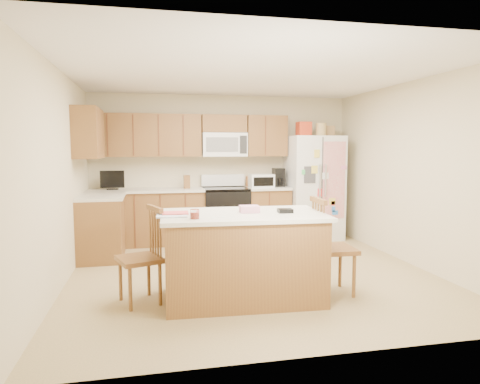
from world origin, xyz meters
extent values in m
plane|color=#867551|center=(0.00, 0.00, 0.00)|extent=(4.50, 4.50, 0.00)
cube|color=beige|center=(0.00, 2.25, 1.25)|extent=(4.50, 0.10, 2.50)
cube|color=beige|center=(0.00, -2.25, 1.25)|extent=(4.50, 0.10, 2.50)
cube|color=beige|center=(-2.25, 0.00, 1.25)|extent=(0.10, 4.50, 2.50)
cube|color=beige|center=(2.25, 0.00, 1.25)|extent=(0.10, 4.50, 2.50)
cube|color=white|center=(0.00, 0.00, 2.50)|extent=(4.50, 4.50, 0.04)
cube|color=brown|center=(-1.31, 1.95, 0.44)|extent=(1.87, 0.60, 0.88)
cube|color=brown|center=(0.74, 1.95, 0.44)|extent=(0.72, 0.60, 0.88)
cube|color=brown|center=(-1.95, 1.17, 0.44)|extent=(0.60, 0.95, 0.88)
cube|color=beige|center=(-1.31, 1.94, 0.90)|extent=(1.87, 0.64, 0.04)
cube|color=beige|center=(0.74, 1.94, 0.90)|extent=(0.72, 0.64, 0.04)
cube|color=beige|center=(-1.94, 1.17, 0.90)|extent=(0.64, 0.95, 0.04)
cube|color=brown|center=(-1.32, 2.08, 1.80)|extent=(1.85, 0.33, 0.70)
cube|color=brown|center=(0.75, 2.08, 1.80)|extent=(0.70, 0.33, 0.70)
cube|color=brown|center=(0.00, 2.08, 2.00)|extent=(0.76, 0.33, 0.29)
cube|color=brown|center=(-2.08, 1.17, 1.80)|extent=(0.33, 0.95, 0.70)
cube|color=#5C2D18|center=(-1.90, 1.92, 1.80)|extent=(0.02, 0.01, 0.66)
cube|color=#5C2D18|center=(-1.90, 1.65, 0.44)|extent=(0.02, 0.01, 0.84)
cube|color=#5C2D18|center=(-1.50, 1.92, 1.80)|extent=(0.02, 0.01, 0.66)
cube|color=#5C2D18|center=(-1.50, 1.65, 0.44)|extent=(0.02, 0.01, 0.84)
cube|color=#5C2D18|center=(-1.10, 1.92, 1.80)|extent=(0.02, 0.01, 0.66)
cube|color=#5C2D18|center=(-1.10, 1.65, 0.44)|extent=(0.02, 0.01, 0.84)
cube|color=#5C2D18|center=(-0.70, 1.92, 1.80)|extent=(0.01, 0.01, 0.66)
cube|color=#5C2D18|center=(-0.70, 1.65, 0.44)|extent=(0.01, 0.01, 0.84)
cube|color=#5C2D18|center=(0.70, 1.92, 1.80)|extent=(0.01, 0.01, 0.66)
cube|color=#5C2D18|center=(0.70, 1.65, 0.44)|extent=(0.01, 0.01, 0.84)
cube|color=white|center=(0.00, 2.06, 1.65)|extent=(0.76, 0.38, 0.40)
cube|color=slate|center=(-0.06, 1.86, 1.65)|extent=(0.54, 0.01, 0.24)
cube|color=#262626|center=(0.30, 1.86, 1.65)|extent=(0.12, 0.01, 0.30)
cube|color=brown|center=(-0.65, 1.95, 1.03)|extent=(0.10, 0.14, 0.22)
cube|color=black|center=(-1.85, 1.97, 0.93)|extent=(0.18, 0.12, 0.02)
cube|color=black|center=(-1.85, 1.97, 1.09)|extent=(0.38, 0.03, 0.28)
cube|color=#BD6B2D|center=(0.58, 2.03, 1.01)|extent=(0.35, 0.22, 0.18)
cube|color=white|center=(0.60, 1.80, 1.04)|extent=(0.40, 0.28, 0.23)
cube|color=black|center=(0.60, 1.66, 1.04)|extent=(0.34, 0.01, 0.15)
cube|color=black|center=(0.96, 2.00, 1.08)|extent=(0.18, 0.22, 0.32)
cylinder|color=black|center=(0.96, 1.93, 1.01)|extent=(0.12, 0.12, 0.12)
cube|color=black|center=(0.00, 1.93, 0.44)|extent=(0.76, 0.64, 0.88)
cube|color=black|center=(0.00, 1.60, 0.42)|extent=(0.68, 0.01, 0.42)
cube|color=black|center=(0.00, 1.93, 0.91)|extent=(0.76, 0.64, 0.03)
cube|color=white|center=(0.00, 2.19, 1.03)|extent=(0.76, 0.10, 0.20)
cube|color=white|center=(1.57, 1.88, 0.90)|extent=(0.90, 0.75, 1.80)
cube|color=#4C4C4C|center=(1.57, 1.49, 0.90)|extent=(0.02, 0.01, 1.75)
cube|color=silver|center=(1.52, 1.47, 1.05)|extent=(0.02, 0.03, 0.55)
cube|color=silver|center=(1.62, 1.47, 1.05)|extent=(0.02, 0.03, 0.55)
cube|color=#3F3F44|center=(1.35, 1.49, 1.15)|extent=(0.20, 0.01, 0.28)
cube|color=#D84C59|center=(1.77, 1.49, 1.05)|extent=(0.42, 0.01, 1.30)
cube|color=red|center=(1.37, 1.88, 1.92)|extent=(0.22, 0.22, 0.24)
cylinder|color=tan|center=(1.67, 1.82, 1.91)|extent=(0.18, 0.18, 0.22)
cube|color=#A88252|center=(1.85, 1.96, 1.89)|extent=(0.18, 0.20, 0.18)
cube|color=brown|center=(-0.31, -0.90, 0.44)|extent=(1.64, 0.97, 0.88)
cube|color=beige|center=(-0.31, -0.90, 0.90)|extent=(1.73, 1.06, 0.04)
cylinder|color=red|center=(-0.83, -1.15, 0.95)|extent=(0.08, 0.08, 0.06)
cylinder|color=white|center=(-0.83, -1.15, 0.97)|extent=(0.09, 0.09, 0.09)
cube|color=pink|center=(-0.23, -0.86, 0.96)|extent=(0.21, 0.16, 0.07)
cube|color=black|center=(0.13, -0.96, 0.94)|extent=(0.16, 0.13, 0.04)
cube|color=white|center=(-1.04, -0.96, 0.93)|extent=(0.31, 0.25, 0.01)
cube|color=#D84C4C|center=(-1.00, -0.88, 0.94)|extent=(0.27, 0.21, 0.01)
cylinder|color=white|center=(-0.61, -1.15, 0.93)|extent=(0.14, 0.05, 0.01)
cube|color=brown|center=(-1.37, -0.79, 0.46)|extent=(0.53, 0.54, 0.05)
cylinder|color=brown|center=(-1.57, -0.68, 0.22)|extent=(0.04, 0.04, 0.44)
cylinder|color=brown|center=(-1.46, -1.01, 0.22)|extent=(0.04, 0.04, 0.44)
cylinder|color=brown|center=(-1.28, -0.58, 0.22)|extent=(0.04, 0.04, 0.44)
cylinder|color=brown|center=(-1.17, -0.91, 0.22)|extent=(0.04, 0.04, 0.44)
cylinder|color=brown|center=(-1.26, -0.59, 0.73)|extent=(0.02, 0.02, 0.49)
cylinder|color=brown|center=(-1.23, -0.66, 0.73)|extent=(0.02, 0.02, 0.49)
cylinder|color=brown|center=(-1.21, -0.74, 0.73)|extent=(0.02, 0.02, 0.49)
cylinder|color=brown|center=(-1.18, -0.81, 0.73)|extent=(0.02, 0.02, 0.49)
cylinder|color=brown|center=(-1.16, -0.88, 0.73)|extent=(0.02, 0.02, 0.49)
cube|color=brown|center=(-1.21, -0.74, 0.97)|extent=(0.17, 0.40, 0.05)
cube|color=brown|center=(-0.21, -0.21, 0.42)|extent=(0.48, 0.46, 0.04)
cylinder|color=brown|center=(-0.02, -0.12, 0.20)|extent=(0.03, 0.03, 0.40)
cylinder|color=brown|center=(-0.33, -0.03, 0.20)|extent=(0.03, 0.03, 0.40)
cylinder|color=brown|center=(-0.10, -0.38, 0.20)|extent=(0.03, 0.03, 0.40)
cylinder|color=brown|center=(-0.40, -0.30, 0.20)|extent=(0.03, 0.03, 0.40)
cylinder|color=brown|center=(-0.12, -0.40, 0.66)|extent=(0.02, 0.02, 0.45)
cylinder|color=brown|center=(-0.19, -0.38, 0.66)|extent=(0.02, 0.02, 0.45)
cylinder|color=brown|center=(-0.25, -0.36, 0.66)|extent=(0.02, 0.02, 0.45)
cylinder|color=brown|center=(-0.32, -0.34, 0.66)|extent=(0.02, 0.02, 0.45)
cylinder|color=brown|center=(-0.39, -0.32, 0.66)|extent=(0.02, 0.02, 0.45)
cube|color=brown|center=(-0.25, -0.36, 0.88)|extent=(0.37, 0.14, 0.05)
cube|color=brown|center=(0.71, -0.91, 0.49)|extent=(0.45, 0.47, 0.05)
cylinder|color=brown|center=(0.87, -1.10, 0.23)|extent=(0.04, 0.04, 0.47)
cylinder|color=brown|center=(0.88, -0.73, 0.23)|extent=(0.04, 0.04, 0.47)
cylinder|color=brown|center=(0.54, -1.09, 0.23)|extent=(0.04, 0.04, 0.47)
cylinder|color=brown|center=(0.55, -0.72, 0.23)|extent=(0.04, 0.04, 0.47)
cylinder|color=brown|center=(0.52, -1.07, 0.77)|extent=(0.02, 0.02, 0.52)
cylinder|color=brown|center=(0.52, -0.99, 0.77)|extent=(0.02, 0.02, 0.52)
cylinder|color=brown|center=(0.52, -0.91, 0.77)|extent=(0.02, 0.02, 0.52)
cylinder|color=brown|center=(0.53, -0.82, 0.77)|extent=(0.02, 0.02, 0.52)
cylinder|color=brown|center=(0.53, -0.74, 0.77)|extent=(0.02, 0.02, 0.52)
cube|color=brown|center=(0.52, -0.91, 1.03)|extent=(0.06, 0.44, 0.05)
camera|label=1|loc=(-1.24, -5.20, 1.60)|focal=32.00mm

